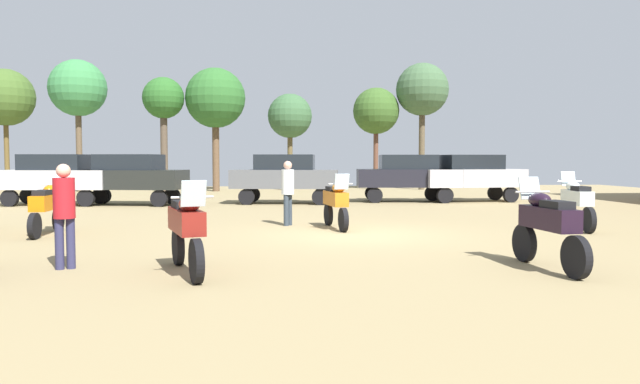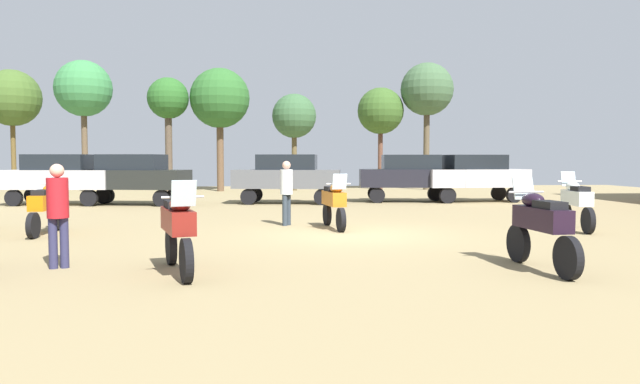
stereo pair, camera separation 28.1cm
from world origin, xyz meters
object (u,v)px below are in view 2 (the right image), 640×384
Objects in this scene: person_1 at (58,208)px; person_2 at (286,188)px; motorcycle_3 at (178,227)px; tree_1 at (220,99)px; tree_4 at (427,90)px; motorcycle_7 at (576,202)px; car_3 at (287,175)px; car_1 at (60,175)px; tree_3 at (168,101)px; tree_5 at (12,98)px; car_2 at (474,174)px; tree_2 at (83,89)px; motorcycle_8 at (46,205)px; tree_7 at (381,112)px; motorcycle_1 at (334,201)px; motorcycle_9 at (541,225)px; car_4 at (411,174)px; car_5 at (132,175)px; tree_6 at (294,117)px.

person_2 is (3.90, 5.96, 0.02)m from person_1.
motorcycle_3 is 2.13m from person_1.
tree_1 is 12.21m from tree_4.
car_3 is (-7.06, 9.65, 0.44)m from motorcycle_7.
person_2 is (8.78, -8.07, -0.14)m from car_1.
tree_3 is (-6.12, 17.43, 4.03)m from person_2.
motorcycle_3 is 29.31m from tree_5.
person_1 is at bearing 171.71° from car_3.
tree_2 is at bearing 59.13° from car_2.
motorcycle_8 is 20.89m from tree_2.
motorcycle_7 is 13.10m from motorcycle_8.
tree_7 is at bearing -132.28° from person_1.
motorcycle_7 is at bearing -86.88° from tree_7.
motorcycle_3 is at bearing -113.19° from tree_4.
motorcycle_1 is 7.02m from motorcycle_8.
motorcycle_9 is 26.55m from tree_3.
car_5 is (-11.39, -0.72, 0.00)m from car_4.
motorcycle_3 is 6.50m from motorcycle_8.
tree_3 reaches higher than car_1.
tree_1 is at bearing 28.16° from car_3.
car_4 is 0.70× the size of tree_3.
tree_3 is at bearing -97.09° from motorcycle_3.
motorcycle_1 is at bearing 3.94° from motorcycle_8.
motorcycle_7 is 0.35× the size of tree_7.
car_3 reaches higher than motorcycle_3.
tree_3 reaches higher than motorcycle_3.
motorcycle_8 is at bearing -108.99° from tree_6.
car_3 reaches higher than motorcycle_7.
car_4 is (1.57, 15.30, 0.44)m from motorcycle_9.
tree_5 is at bearing -79.71° from motorcycle_3.
tree_7 is (4.97, 19.86, 3.99)m from motorcycle_1.
car_5 is 0.72× the size of tree_3.
tree_6 is at bearing 5.71° from tree_1.
tree_3 is 7.13m from tree_6.
car_3 is (-0.97, 8.82, 0.46)m from motorcycle_1.
tree_6 is (2.81, 24.74, 3.55)m from motorcycle_3.
tree_5 is 16.19m from tree_6.
car_5 is 13.93m from person_1.
tree_4 is at bearing -43.16° from car_5.
tree_2 is (-5.03, 10.41, 4.58)m from car_5.
motorcycle_8 is 5.96m from person_2.
motorcycle_1 is at bearing -135.32° from motorcycle_3.
car_4 is 11.10m from tree_7.
tree_1 is (-3.30, 17.75, 4.20)m from person_2.
tree_3 is 0.84× the size of tree_4.
motorcycle_3 is 24.75m from tree_3.
tree_1 reaches higher than motorcycle_9.
motorcycle_9 is 26.20m from tree_7.
car_3 is at bearing -93.91° from tree_6.
person_2 is (-0.24, -8.00, -0.14)m from car_3.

